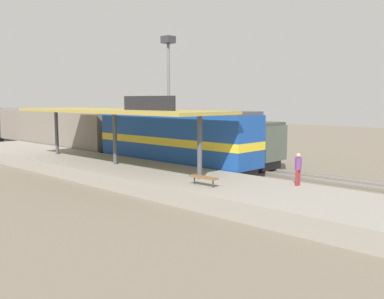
{
  "coord_description": "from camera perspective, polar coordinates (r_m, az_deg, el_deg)",
  "views": [
    {
      "loc": [
        -22.24,
        -24.3,
        5.35
      ],
      "look_at": [
        -1.38,
        -4.32,
        2.0
      ],
      "focal_mm": 40.1,
      "sensor_mm": 36.0,
      "label": 1
    }
  ],
  "objects": [
    {
      "name": "ground_plane",
      "position": [
        34.74,
        -1.29,
        -2.25
      ],
      "size": [
        120.0,
        120.0,
        0.0
      ],
      "primitive_type": "plane",
      "color": "#706656"
    },
    {
      "name": "track_near",
      "position": [
        33.37,
        -3.72,
        -2.57
      ],
      "size": [
        3.2,
        110.0,
        0.16
      ],
      "color": "#5F5649",
      "rests_on": "ground"
    },
    {
      "name": "track_far",
      "position": [
        36.6,
        1.59,
        -1.74
      ],
      "size": [
        3.2,
        110.0,
        0.16
      ],
      "color": "#5F5649",
      "rests_on": "ground"
    },
    {
      "name": "platform",
      "position": [
        30.43,
        -10.13,
        -2.76
      ],
      "size": [
        6.0,
        44.0,
        0.9
      ],
      "primitive_type": "cube",
      "color": "gray",
      "rests_on": "ground"
    },
    {
      "name": "station_canopy",
      "position": [
        29.97,
        -10.19,
        4.95
      ],
      "size": [
        5.2,
        18.0,
        4.7
      ],
      "color": "#47474C",
      "rests_on": "platform"
    },
    {
      "name": "platform_bench",
      "position": [
        22.29,
        1.54,
        -3.74
      ],
      "size": [
        0.44,
        1.7,
        0.5
      ],
      "color": "#333338",
      "rests_on": "platform"
    },
    {
      "name": "locomotive",
      "position": [
        32.26,
        -2.41,
        1.38
      ],
      "size": [
        2.93,
        14.43,
        4.44
      ],
      "color": "#28282D",
      "rests_on": "track_near"
    },
    {
      "name": "passenger_carriage_front",
      "position": [
        46.9,
        -17.84,
        2.59
      ],
      "size": [
        2.9,
        20.0,
        4.24
      ],
      "color": "#28282D",
      "rests_on": "track_near"
    },
    {
      "name": "freight_car",
      "position": [
        35.56,
        3.06,
        1.15
      ],
      "size": [
        2.8,
        12.0,
        3.54
      ],
      "color": "#28282D",
      "rests_on": "track_far"
    },
    {
      "name": "light_mast",
      "position": [
        44.06,
        -3.16,
        10.57
      ],
      "size": [
        1.1,
        1.1,
        11.7
      ],
      "color": "slate",
      "rests_on": "ground"
    },
    {
      "name": "person_waiting",
      "position": [
        22.96,
        13.94,
        -2.34
      ],
      "size": [
        0.34,
        0.34,
        1.71
      ],
      "color": "maroon",
      "rests_on": "platform"
    }
  ]
}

